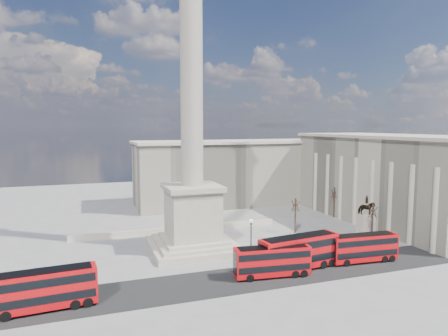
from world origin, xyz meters
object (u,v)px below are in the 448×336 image
red_bus_d (364,247)px  pedestrian_walking (377,244)px  red_bus_b (273,261)px  pedestrian_standing (340,249)px  nelsons_column (192,172)px  red_bus_c (299,252)px  red_bus_a (44,289)px  equestrian_statue (366,222)px  pedestrian_crossing (275,244)px  victorian_lamp (251,237)px

red_bus_d → pedestrian_walking: (6.03, 4.19, -1.28)m
red_bus_b → pedestrian_standing: 15.54m
red_bus_b → pedestrian_walking: red_bus_b is taller
nelsons_column → red_bus_c: bearing=-50.4°
red_bus_c → pedestrian_standing: bearing=14.9°
red_bus_a → pedestrian_walking: (50.06, 5.59, -1.44)m
nelsons_column → equestrian_statue: (32.56, -2.94, -10.30)m
nelsons_column → red_bus_d: 29.11m
red_bus_a → pedestrian_standing: red_bus_a is taller
red_bus_d → pedestrian_crossing: size_ratio=6.78×
pedestrian_crossing → equestrian_statue: bearing=-109.9°
red_bus_b → equestrian_statue: 28.43m
nelsons_column → victorian_lamp: 14.49m
red_bus_b → victorian_lamp: size_ratio=1.60×
red_bus_a → pedestrian_crossing: 36.21m
pedestrian_crossing → nelsons_column: bearing=46.5°
nelsons_column → equestrian_statue: nelsons_column is taller
pedestrian_walking → pedestrian_standing: size_ratio=1.19×
nelsons_column → red_bus_a: nelsons_column is taller
nelsons_column → red_bus_b: size_ratio=4.68×
red_bus_a → victorian_lamp: bearing=9.5°
red_bus_d → victorian_lamp: size_ratio=1.61×
red_bus_d → equestrian_statue: (9.83, 11.79, 0.37)m
pedestrian_crossing → red_bus_d: bearing=-160.7°
red_bus_c → pedestrian_standing: size_ratio=7.67×
victorian_lamp → pedestrian_walking: size_ratio=3.42×
red_bus_b → red_bus_d: size_ratio=0.99×
nelsons_column → red_bus_a: (-21.30, -16.13, -10.51)m
red_bus_c → pedestrian_standing: 10.70m
red_bus_a → red_bus_b: red_bus_a is taller
red_bus_c → equestrian_statue: size_ratio=1.64×
victorian_lamp → equestrian_statue: (25.96, 6.30, -1.29)m
red_bus_a → red_bus_b: bearing=-3.3°
nelsons_column → pedestrian_standing: 26.87m
pedestrian_walking → pedestrian_standing: pedestrian_walking is taller
red_bus_c → red_bus_d: (10.82, -0.35, -0.36)m
red_bus_a → victorian_lamp: (27.90, 6.90, 1.50)m
red_bus_d → equestrian_statue: size_ratio=1.40×
pedestrian_walking → pedestrian_standing: bearing=172.7°
equestrian_statue → pedestrian_standing: size_ratio=4.68×
nelsons_column → red_bus_b: nelsons_column is taller
pedestrian_standing → red_bus_c: bearing=20.1°
red_bus_a → pedestrian_standing: 43.37m
victorian_lamp → red_bus_c: bearing=-44.1°
pedestrian_standing → pedestrian_walking: bearing=175.9°
red_bus_b → red_bus_d: 15.66m
victorian_lamp → pedestrian_crossing: 8.52m
red_bus_a → victorian_lamp: victorian_lamp is taller
red_bus_d → victorian_lamp: bearing=165.3°
equestrian_statue → pedestrian_walking: 8.65m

